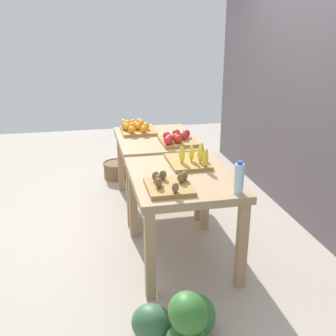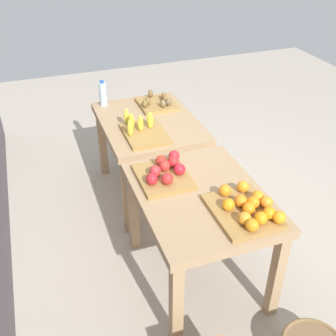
{
  "view_description": "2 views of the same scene",
  "coord_description": "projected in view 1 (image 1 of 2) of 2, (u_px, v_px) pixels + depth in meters",
  "views": [
    {
      "loc": [
        3.4,
        -0.72,
        1.87
      ],
      "look_at": [
        -0.07,
        0.02,
        0.58
      ],
      "focal_mm": 42.77,
      "sensor_mm": 36.0,
      "label": 1
    },
    {
      "loc": [
        -2.48,
        0.92,
        2.33
      ],
      "look_at": [
        0.03,
        0.01,
        0.59
      ],
      "focal_mm": 43.74,
      "sensor_mm": 36.0,
      "label": 2
    }
  ],
  "objects": [
    {
      "name": "ground_plane",
      "position": [
        167.0,
        227.0,
        3.91
      ],
      "size": [
        8.0,
        8.0,
        0.0
      ],
      "primitive_type": "plane",
      "color": "#B4A798"
    },
    {
      "name": "back_wall",
      "position": [
        311.0,
        66.0,
        3.66
      ],
      "size": [
        4.4,
        0.12,
        3.0
      ],
      "primitive_type": "cube",
      "color": "#615860",
      "rests_on": "ground_plane"
    },
    {
      "name": "display_table_left",
      "position": [
        156.0,
        147.0,
        4.2
      ],
      "size": [
        1.04,
        0.8,
        0.75
      ],
      "color": "tan",
      "rests_on": "ground_plane"
    },
    {
      "name": "display_table_right",
      "position": [
        182.0,
        188.0,
        3.17
      ],
      "size": [
        1.04,
        0.8,
        0.75
      ],
      "color": "tan",
      "rests_on": "ground_plane"
    },
    {
      "name": "orange_bin",
      "position": [
        136.0,
        128.0,
        4.38
      ],
      "size": [
        0.45,
        0.37,
        0.11
      ],
      "color": "#A37B40",
      "rests_on": "display_table_left"
    },
    {
      "name": "apple_bin",
      "position": [
        177.0,
        139.0,
        3.95
      ],
      "size": [
        0.4,
        0.35,
        0.11
      ],
      "color": "#A37B40",
      "rests_on": "display_table_left"
    },
    {
      "name": "banana_crate",
      "position": [
        190.0,
        160.0,
        3.36
      ],
      "size": [
        0.44,
        0.32,
        0.17
      ],
      "color": "#A37B40",
      "rests_on": "display_table_right"
    },
    {
      "name": "kiwi_bin",
      "position": [
        169.0,
        185.0,
        2.86
      ],
      "size": [
        0.36,
        0.33,
        0.1
      ],
      "color": "#A37B40",
      "rests_on": "display_table_right"
    },
    {
      "name": "water_bottle",
      "position": [
        239.0,
        178.0,
        2.75
      ],
      "size": [
        0.07,
        0.07,
        0.24
      ],
      "color": "silver",
      "rests_on": "display_table_right"
    },
    {
      "name": "watermelon_pile",
      "position": [
        181.0,
        325.0,
        2.39
      ],
      "size": [
        0.59,
        0.63,
        0.47
      ],
      "color": "#2C612A",
      "rests_on": "ground_plane"
    },
    {
      "name": "wicker_basket",
      "position": [
        118.0,
        169.0,
        5.12
      ],
      "size": [
        0.37,
        0.37,
        0.2
      ],
      "color": "brown",
      "rests_on": "ground_plane"
    },
    {
      "name": "cardboard_produce_box",
      "position": [
        167.0,
        163.0,
        5.24
      ],
      "size": [
        0.4,
        0.3,
        0.29
      ],
      "primitive_type": "cube",
      "color": "tan",
      "rests_on": "ground_plane"
    }
  ]
}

